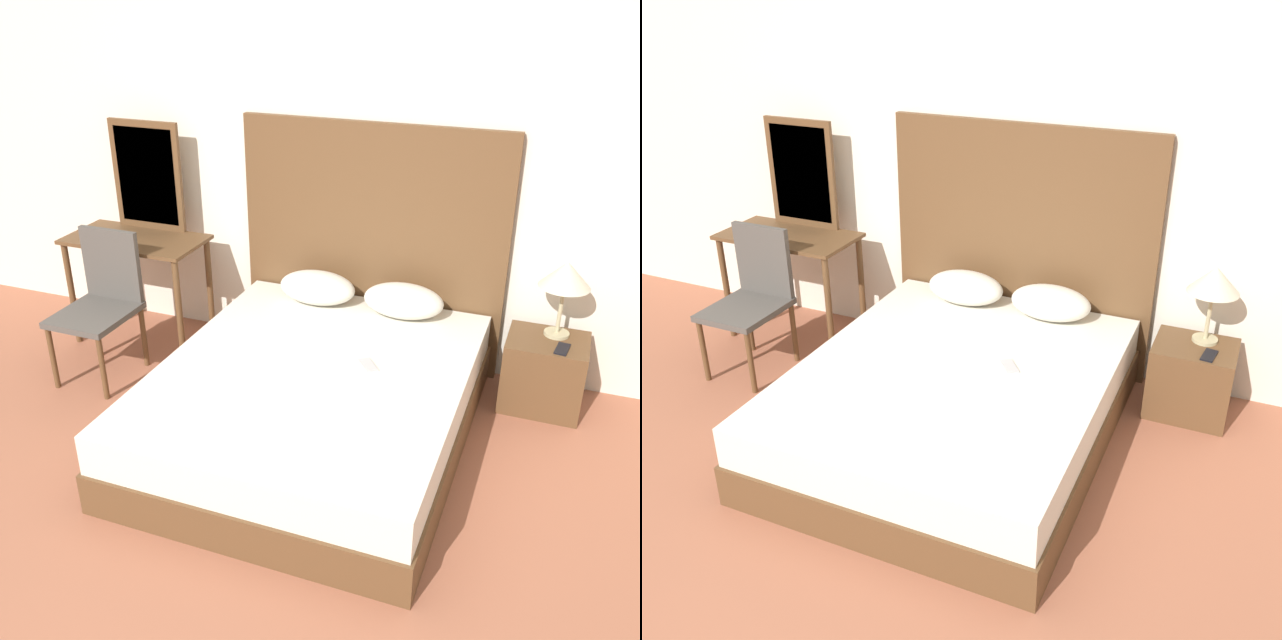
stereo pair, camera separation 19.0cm
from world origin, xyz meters
TOP-DOWN VIEW (x-y plane):
  - ground_plane at (0.00, 0.00)m, footprint 16.00×16.00m
  - wall_back at (0.00, 2.40)m, footprint 10.00×0.06m
  - bed at (0.12, 1.27)m, footprint 1.68×2.05m
  - headboard at (0.12, 2.33)m, footprint 1.76×0.05m
  - pillow_left at (-0.18, 2.09)m, footprint 0.51×0.32m
  - pillow_right at (0.41, 2.09)m, footprint 0.51×0.32m
  - phone_on_bed at (0.39, 1.40)m, footprint 0.15×0.16m
  - nightstand at (1.31, 2.09)m, footprint 0.48×0.40m
  - table_lamp at (1.34, 2.17)m, footprint 0.30×0.30m
  - phone_on_nightstand at (1.39, 1.99)m, footprint 0.09×0.16m
  - vanity_desk at (-1.47, 1.97)m, footprint 0.95×0.50m
  - vanity_mirror at (-1.47, 2.19)m, footprint 0.53×0.03m
  - chair at (-1.44, 1.51)m, footprint 0.44×0.51m

SIDE VIEW (x-z plane):
  - ground_plane at x=0.00m, z-range 0.00..0.00m
  - bed at x=0.12m, z-range 0.00..0.45m
  - nightstand at x=1.31m, z-range 0.00..0.46m
  - phone_on_nightstand at x=1.39m, z-range 0.46..0.47m
  - phone_on_bed at x=0.39m, z-range 0.46..0.47m
  - chair at x=-1.44m, z-range 0.06..1.01m
  - pillow_left at x=-0.18m, z-range 0.46..0.67m
  - pillow_right at x=0.41m, z-range 0.46..0.67m
  - vanity_desk at x=-1.47m, z-range 0.25..1.03m
  - headboard at x=0.12m, z-range 0.00..1.61m
  - table_lamp at x=1.34m, z-range 0.60..1.08m
  - vanity_mirror at x=-1.47m, z-range 0.78..1.53m
  - wall_back at x=0.00m, z-range 0.00..2.70m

